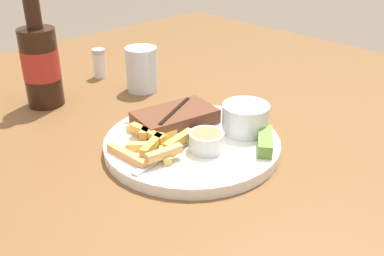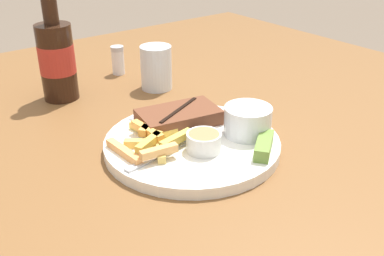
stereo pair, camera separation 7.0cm
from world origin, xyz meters
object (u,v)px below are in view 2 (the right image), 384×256
Objects in this scene: steak_portion at (179,117)px; dipping_sauce_cup at (204,141)px; knife_utensil at (182,128)px; fork_utensil at (158,155)px; salt_shaker at (118,60)px; beer_bottle at (57,57)px; drinking_glass at (156,68)px; coleslaw_cup at (248,119)px; dinner_plate at (192,144)px; pickle_spear at (264,145)px.

dipping_sauce_cup is (-0.03, -0.10, 0.00)m from steak_portion.
dipping_sauce_cup is 0.34× the size of knife_utensil.
salt_shaker is at bearing 59.50° from fork_utensil.
drinking_glass is at bearing -21.66° from beer_bottle.
salt_shaker is at bearing 99.10° from drinking_glass.
knife_utensil is 0.65× the size of beer_bottle.
knife_utensil is at bearing -114.78° from steak_portion.
fork_utensil is at bearing 169.80° from coleslaw_cup.
knife_utensil is 0.24m from drinking_glass.
dinner_plate is 0.39m from salt_shaker.
dipping_sauce_cup reaches higher than steak_portion.
coleslaw_cup and salt_shaker have the same top height.
coleslaw_cup is at bearing -89.86° from salt_shaker.
coleslaw_cup is (0.07, -0.10, 0.01)m from steak_portion.
steak_portion reaches higher than knife_utensil.
dipping_sauce_cup is at bearing -104.45° from steak_portion.
coleslaw_cup is 0.40m from beer_bottle.
salt_shaker is (0.08, 0.38, 0.02)m from dinner_plate.
drinking_glass is (0.04, 0.35, 0.02)m from pickle_spear.
dipping_sauce_cup is 0.73× the size of pickle_spear.
salt_shaker is at bearing 87.72° from pickle_spear.
coleslaw_cup is 0.84× the size of drinking_glass.
knife_utensil is (-0.01, -0.02, -0.01)m from steak_portion.
fork_utensil is at bearing -141.65° from steak_portion.
knife_utensil is at bearing 79.38° from dinner_plate.
salt_shaker is at bearing 77.97° from dinner_plate.
knife_utensil is at bearing 21.72° from fork_utensil.
steak_portion is at bearing 73.43° from dinner_plate.
coleslaw_cup reaches higher than dipping_sauce_cup.
steak_portion is 0.33m from salt_shaker.
dipping_sauce_cup reaches higher than knife_utensil.
dipping_sauce_cup is at bearing 179.83° from coleslaw_cup.
drinking_glass reaches higher than knife_utensil.
coleslaw_cup is 0.32× the size of beer_bottle.
salt_shaker reaches higher than steak_portion.
steak_portion is 1.91× the size of coleslaw_cup.
dipping_sauce_cup reaches higher than dinner_plate.
knife_utensil is (0.01, 0.04, 0.01)m from dinner_plate.
dinner_plate is 0.05m from dipping_sauce_cup.
salt_shaker is (0.06, 0.32, 0.00)m from steak_portion.
coleslaw_cup is at bearing -0.17° from dipping_sauce_cup.
dipping_sauce_cup is 0.09m from pickle_spear.
beer_bottle is (-0.08, 0.33, 0.08)m from dinner_plate.
dinner_plate is 3.85× the size of pickle_spear.
dinner_plate is 1.16× the size of beer_bottle.
pickle_spear is 0.54× the size of fork_utensil.
pickle_spear is at bearing -109.48° from coleslaw_cup.
dipping_sauce_cup is at bearing -101.17° from dinner_plate.
coleslaw_cup is (0.08, -0.04, 0.04)m from dinner_plate.
knife_utensil is (-0.08, 0.08, -0.02)m from coleslaw_cup.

